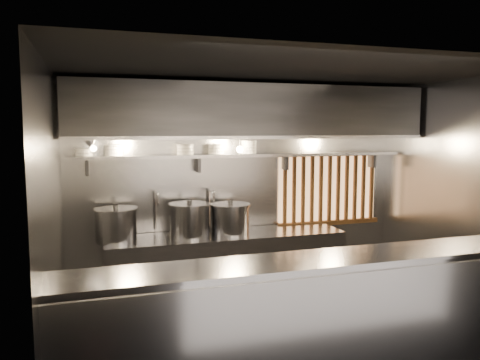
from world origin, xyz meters
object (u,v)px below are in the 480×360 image
pendant_bulb (240,149)px  stock_pot_right (230,219)px  stock_pot_mid (190,220)px  heat_lamp (91,143)px  stock_pot_left (116,225)px

pendant_bulb → stock_pot_right: bearing=-154.7°
pendant_bulb → stock_pot_mid: 1.09m
pendant_bulb → stock_pot_right: pendant_bulb is taller
stock_pot_mid → heat_lamp: bearing=-166.0°
heat_lamp → stock_pot_mid: size_ratio=0.64×
stock_pot_left → stock_pot_mid: size_ratio=1.16×
heat_lamp → stock_pot_mid: bearing=14.0°
stock_pot_mid → stock_pot_left: bearing=178.7°
heat_lamp → stock_pot_right: size_ratio=0.56×
heat_lamp → stock_pot_left: bearing=49.9°
pendant_bulb → stock_pot_mid: size_ratio=0.34×
heat_lamp → stock_pot_right: (1.65, 0.28, -0.97)m
heat_lamp → stock_pot_right: 1.93m
heat_lamp → pendant_bulb: size_ratio=1.87×
stock_pot_left → stock_pot_mid: bearing=-1.3°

